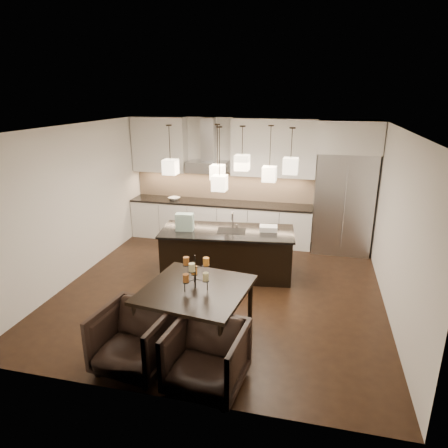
% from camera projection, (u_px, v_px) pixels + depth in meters
% --- Properties ---
extents(floor, '(5.50, 5.50, 0.02)m').
position_uv_depth(floor, '(221.00, 289.00, 7.11)').
color(floor, black).
rests_on(floor, ground).
extents(ceiling, '(5.50, 5.50, 0.02)m').
position_uv_depth(ceiling, '(221.00, 127.00, 6.23)').
color(ceiling, white).
rests_on(ceiling, wall_back).
extents(wall_back, '(5.50, 0.02, 2.80)m').
position_uv_depth(wall_back, '(249.00, 180.00, 9.22)').
color(wall_back, silver).
rests_on(wall_back, ground).
extents(wall_front, '(5.50, 0.02, 2.80)m').
position_uv_depth(wall_front, '(158.00, 288.00, 4.12)').
color(wall_front, silver).
rests_on(wall_front, ground).
extents(wall_left, '(0.02, 5.50, 2.80)m').
position_uv_depth(wall_left, '(74.00, 203.00, 7.27)').
color(wall_left, silver).
rests_on(wall_left, ground).
extents(wall_right, '(0.02, 5.50, 2.80)m').
position_uv_depth(wall_right, '(397.00, 226.00, 6.06)').
color(wall_right, silver).
rests_on(wall_right, ground).
extents(refrigerator, '(1.20, 0.72, 2.15)m').
position_uv_depth(refrigerator, '(343.00, 203.00, 8.51)').
color(refrigerator, '#B7B7BA').
rests_on(refrigerator, floor).
extents(fridge_panel, '(1.26, 0.72, 0.65)m').
position_uv_depth(fridge_panel, '(350.00, 137.00, 8.07)').
color(fridge_panel, silver).
rests_on(fridge_panel, refrigerator).
extents(lower_cabinets, '(4.21, 0.62, 0.88)m').
position_uv_depth(lower_cabinets, '(220.00, 222.00, 9.35)').
color(lower_cabinets, silver).
rests_on(lower_cabinets, floor).
extents(countertop, '(4.21, 0.66, 0.04)m').
position_uv_depth(countertop, '(220.00, 203.00, 9.21)').
color(countertop, black).
rests_on(countertop, lower_cabinets).
extents(backsplash, '(4.21, 0.02, 0.63)m').
position_uv_depth(backsplash, '(223.00, 186.00, 9.38)').
color(backsplash, tan).
rests_on(backsplash, countertop).
extents(upper_cab_left, '(1.25, 0.35, 1.25)m').
position_uv_depth(upper_cab_left, '(160.00, 145.00, 9.26)').
color(upper_cab_left, silver).
rests_on(upper_cab_left, wall_back).
extents(upper_cab_right, '(1.85, 0.35, 1.25)m').
position_uv_depth(upper_cab_right, '(274.00, 148.00, 8.68)').
color(upper_cab_right, silver).
rests_on(upper_cab_right, wall_back).
extents(hood_canopy, '(0.90, 0.52, 0.24)m').
position_uv_depth(hood_canopy, '(208.00, 167.00, 9.06)').
color(hood_canopy, '#B7B7BA').
rests_on(hood_canopy, wall_back).
extents(hood_chimney, '(0.30, 0.28, 0.96)m').
position_uv_depth(hood_chimney, '(209.00, 139.00, 8.98)').
color(hood_chimney, '#B7B7BA').
rests_on(hood_chimney, hood_canopy).
extents(fruit_bowl, '(0.34, 0.34, 0.06)m').
position_uv_depth(fruit_bowl, '(174.00, 199.00, 9.38)').
color(fruit_bowl, silver).
rests_on(fruit_bowl, countertop).
extents(island_body, '(2.48, 1.23, 0.84)m').
position_uv_depth(island_body, '(227.00, 253.00, 7.57)').
color(island_body, black).
rests_on(island_body, floor).
extents(island_top, '(2.57, 1.31, 0.04)m').
position_uv_depth(island_top, '(227.00, 231.00, 7.44)').
color(island_top, black).
rests_on(island_top, island_body).
extents(faucet, '(0.12, 0.24, 0.36)m').
position_uv_depth(faucet, '(233.00, 220.00, 7.45)').
color(faucet, silver).
rests_on(faucet, island_top).
extents(tote_bag, '(0.34, 0.21, 0.32)m').
position_uv_depth(tote_bag, '(185.00, 222.00, 7.39)').
color(tote_bag, '#296243').
rests_on(tote_bag, island_top).
extents(food_container, '(0.35, 0.27, 0.10)m').
position_uv_depth(food_container, '(268.00, 228.00, 7.40)').
color(food_container, silver).
rests_on(food_container, island_top).
extents(dining_table, '(1.52, 1.52, 0.81)m').
position_uv_depth(dining_table, '(196.00, 314.00, 5.52)').
color(dining_table, black).
rests_on(dining_table, floor).
extents(candelabra, '(0.44, 0.44, 0.48)m').
position_uv_depth(candelabra, '(195.00, 272.00, 5.32)').
color(candelabra, black).
rests_on(candelabra, dining_table).
extents(candle_a, '(0.09, 0.09, 0.11)m').
position_uv_depth(candle_a, '(206.00, 277.00, 5.28)').
color(candle_a, beige).
rests_on(candle_a, candelabra).
extents(candle_b, '(0.09, 0.09, 0.11)m').
position_uv_depth(candle_b, '(194.00, 270.00, 5.47)').
color(candle_b, orange).
rests_on(candle_b, candelabra).
extents(candle_c, '(0.09, 0.09, 0.11)m').
position_uv_depth(candle_c, '(186.00, 278.00, 5.24)').
color(candle_c, '#925322').
rests_on(candle_c, candelabra).
extents(candle_d, '(0.09, 0.09, 0.11)m').
position_uv_depth(candle_d, '(206.00, 262.00, 5.32)').
color(candle_d, orange).
rests_on(candle_d, candelabra).
extents(candle_e, '(0.09, 0.09, 0.11)m').
position_uv_depth(candle_e, '(186.00, 261.00, 5.34)').
color(candle_e, '#925322').
rests_on(candle_e, candelabra).
extents(candle_f, '(0.09, 0.09, 0.11)m').
position_uv_depth(candle_f, '(192.00, 267.00, 5.15)').
color(candle_f, beige).
rests_on(candle_f, candelabra).
extents(armchair_left, '(0.96, 0.98, 0.81)m').
position_uv_depth(armchair_left, '(134.00, 339.00, 4.96)').
color(armchair_left, black).
rests_on(armchair_left, floor).
extents(armchair_right, '(0.94, 0.96, 0.79)m').
position_uv_depth(armchair_right, '(206.00, 357.00, 4.63)').
color(armchair_right, black).
rests_on(armchair_right, floor).
extents(pendant_a, '(0.24, 0.24, 0.26)m').
position_uv_depth(pendant_a, '(171.00, 167.00, 7.05)').
color(pendant_a, beige).
rests_on(pendant_a, ceiling).
extents(pendant_b, '(0.24, 0.24, 0.26)m').
position_uv_depth(pendant_b, '(218.00, 172.00, 7.25)').
color(pendant_b, beige).
rests_on(pendant_b, ceiling).
extents(pendant_c, '(0.24, 0.24, 0.26)m').
position_uv_depth(pendant_c, '(242.00, 163.00, 6.83)').
color(pendant_c, beige).
rests_on(pendant_c, ceiling).
extents(pendant_d, '(0.24, 0.24, 0.26)m').
position_uv_depth(pendant_d, '(269.00, 174.00, 7.02)').
color(pendant_d, beige).
rests_on(pendant_d, ceiling).
extents(pendant_e, '(0.24, 0.24, 0.26)m').
position_uv_depth(pendant_e, '(290.00, 166.00, 6.50)').
color(pendant_e, beige).
rests_on(pendant_e, ceiling).
extents(pendant_f, '(0.24, 0.24, 0.26)m').
position_uv_depth(pendant_f, '(220.00, 183.00, 6.79)').
color(pendant_f, beige).
rests_on(pendant_f, ceiling).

